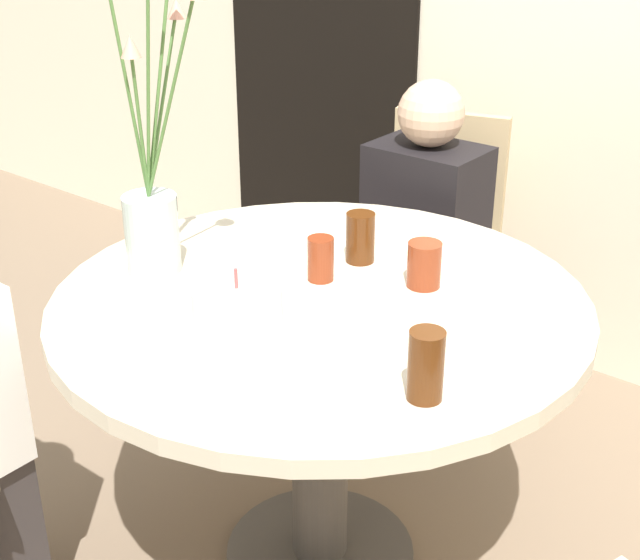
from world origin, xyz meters
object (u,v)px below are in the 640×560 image
(chair_near_front, at_px, (437,237))
(birthday_cake, at_px, (237,303))
(flower_vase, at_px, (152,188))
(drink_glass_1, at_px, (360,238))
(person_guest, at_px, (423,259))
(drink_glass_0, at_px, (321,259))
(drink_glass_3, at_px, (424,265))
(side_plate, at_px, (247,263))
(drink_glass_2, at_px, (426,365))

(chair_near_front, relative_size, birthday_cake, 4.72)
(birthday_cake, height_order, flower_vase, flower_vase)
(drink_glass_1, distance_m, person_guest, 0.71)
(drink_glass_0, height_order, person_guest, person_guest)
(drink_glass_3, bearing_deg, person_guest, 121.41)
(flower_vase, relative_size, person_guest, 0.68)
(drink_glass_0, xyz_separation_m, drink_glass_1, (0.01, 0.14, 0.01))
(chair_near_front, bearing_deg, drink_glass_0, -92.00)
(drink_glass_0, bearing_deg, chair_near_front, 103.72)
(chair_near_front, distance_m, side_plate, 0.98)
(drink_glass_2, xyz_separation_m, drink_glass_3, (-0.26, 0.40, -0.02))
(side_plate, distance_m, person_guest, 0.84)
(birthday_cake, xyz_separation_m, person_guest, (-0.16, 1.02, -0.30))
(birthday_cake, height_order, drink_glass_3, birthday_cake)
(birthday_cake, xyz_separation_m, drink_glass_1, (0.03, 0.41, 0.03))
(drink_glass_3, bearing_deg, drink_glass_2, -57.33)
(flower_vase, distance_m, person_guest, 1.07)
(drink_glass_1, bearing_deg, drink_glass_3, -6.67)
(drink_glass_1, bearing_deg, birthday_cake, -93.63)
(chair_near_front, distance_m, drink_glass_0, 0.98)
(drink_glass_3, bearing_deg, birthday_cake, -120.09)
(chair_near_front, bearing_deg, side_plate, -104.02)
(birthday_cake, relative_size, flower_vase, 0.27)
(side_plate, xyz_separation_m, drink_glass_3, (0.40, 0.16, 0.05))
(side_plate, xyz_separation_m, drink_glass_1, (0.20, 0.19, 0.06))
(flower_vase, xyz_separation_m, person_guest, (0.16, 0.95, -0.47))
(birthday_cake, xyz_separation_m, drink_glass_0, (0.02, 0.27, 0.02))
(drink_glass_1, bearing_deg, person_guest, 107.12)
(drink_glass_3, bearing_deg, chair_near_front, 118.64)
(drink_glass_1, bearing_deg, flower_vase, -135.36)
(side_plate, height_order, drink_glass_0, drink_glass_0)
(drink_glass_0, bearing_deg, drink_glass_1, 86.26)
(side_plate, height_order, drink_glass_2, drink_glass_2)
(birthday_cake, bearing_deg, person_guest, 99.00)
(flower_vase, distance_m, drink_glass_2, 0.82)
(chair_near_front, xyz_separation_m, drink_glass_3, (0.43, -0.78, 0.30))
(side_plate, xyz_separation_m, drink_glass_0, (0.19, 0.04, 0.05))
(drink_glass_0, xyz_separation_m, drink_glass_3, (0.21, 0.12, 0.00))
(chair_near_front, distance_m, birthday_cake, 1.22)
(flower_vase, bearing_deg, birthday_cake, -11.63)
(chair_near_front, height_order, drink_glass_0, chair_near_front)
(side_plate, relative_size, drink_glass_0, 1.57)
(flower_vase, bearing_deg, side_plate, 46.90)
(drink_glass_1, distance_m, drink_glass_3, 0.20)
(chair_near_front, xyz_separation_m, flower_vase, (-0.12, -1.10, 0.45))
(drink_glass_0, xyz_separation_m, drink_glass_2, (0.46, -0.28, 0.02))
(drink_glass_2, bearing_deg, chair_near_front, 120.04)
(side_plate, bearing_deg, drink_glass_2, -19.78)
(birthday_cake, xyz_separation_m, flower_vase, (-0.32, 0.07, 0.17))
(chair_near_front, distance_m, person_guest, 0.16)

